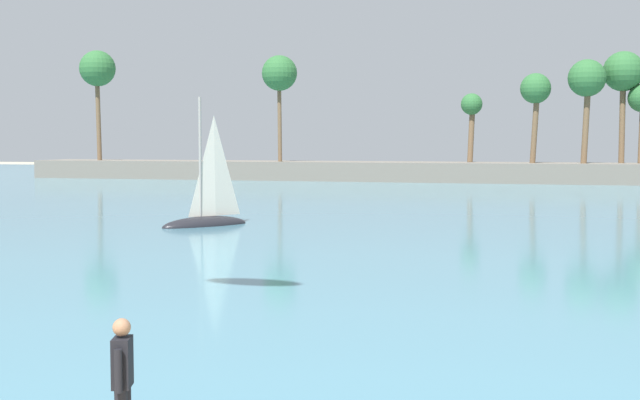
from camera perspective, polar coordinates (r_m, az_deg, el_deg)
sea at (r=63.69m, az=10.79°, el=0.57°), size 220.00×107.97×0.06m
palm_headland at (r=77.40m, az=13.30°, el=3.45°), size 89.96×6.41×12.77m
person_at_waterline at (r=10.38m, az=-13.02°, el=-11.86°), size 0.29×0.53×1.67m
sailboat_near_shore at (r=37.25m, az=-7.56°, el=-0.88°), size 3.43×4.02×5.94m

